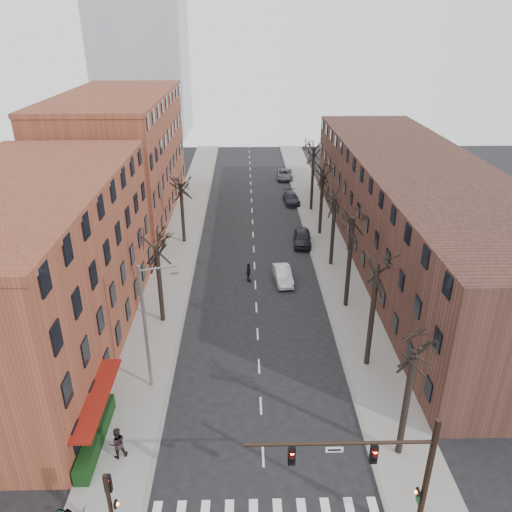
{
  "coord_description": "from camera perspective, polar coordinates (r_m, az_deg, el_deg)",
  "views": [
    {
      "loc": [
        -0.86,
        -16.45,
        22.0
      ],
      "look_at": [
        0.01,
        21.77,
        4.0
      ],
      "focal_mm": 35.0,
      "sensor_mm": 36.0,
      "label": 1
    }
  ],
  "objects": [
    {
      "name": "parked_car_mid",
      "position": [
        67.1,
        4.06,
        6.62
      ],
      "size": [
        2.16,
        4.75,
        1.35
      ],
      "primitive_type": "imported",
      "rotation": [
        0.0,
        0.0,
        0.06
      ],
      "color": "black",
      "rests_on": "ground"
    },
    {
      "name": "tree_left_b",
      "position": [
        55.45,
        -8.18,
        1.57
      ],
      "size": [
        5.2,
        5.2,
        9.5
      ],
      "primitive_type": null,
      "color": "black",
      "rests_on": "ground"
    },
    {
      "name": "silver_sedan",
      "position": [
        46.37,
        3.1,
        -2.2
      ],
      "size": [
        1.79,
        4.23,
        1.36
      ],
      "primitive_type": "imported",
      "rotation": [
        0.0,
        0.0,
        0.09
      ],
      "color": "silver",
      "rests_on": "ground"
    },
    {
      "name": "sidewalk_left",
      "position": [
        56.38,
        -8.48,
        2.04
      ],
      "size": [
        4.0,
        90.0,
        0.15
      ],
      "primitive_type": "cube",
      "color": "gray",
      "rests_on": "ground"
    },
    {
      "name": "tree_left_a",
      "position": [
        41.43,
        -10.55,
        -7.35
      ],
      "size": [
        5.2,
        5.2,
        9.5
      ],
      "primitive_type": null,
      "color": "black",
      "rests_on": "ground"
    },
    {
      "name": "building_left_near",
      "position": [
        38.4,
        -24.4,
        -1.83
      ],
      "size": [
        12.0,
        26.0,
        12.0
      ],
      "primitive_type": "cube",
      "color": "brown",
      "rests_on": "ground"
    },
    {
      "name": "streetlight",
      "position": [
        32.03,
        -12.3,
        -7.47
      ],
      "size": [
        2.45,
        0.22,
        9.03
      ],
      "color": "slate",
      "rests_on": "ground"
    },
    {
      "name": "tree_right_c",
      "position": [
        43.41,
        10.17,
        -5.68
      ],
      "size": [
        5.2,
        5.2,
        11.6
      ],
      "primitive_type": null,
      "color": "black",
      "rests_on": "ground"
    },
    {
      "name": "tree_right_e",
      "position": [
        57.5,
        7.26,
        2.51
      ],
      "size": [
        5.2,
        5.2,
        10.8
      ],
      "primitive_type": null,
      "color": "black",
      "rests_on": "ground"
    },
    {
      "name": "signal_pole_left",
      "position": [
        25.56,
        -16.3,
        -25.48
      ],
      "size": [
        0.47,
        0.44,
        4.4
      ],
      "color": "black",
      "rests_on": "ground"
    },
    {
      "name": "sidewalk_right",
      "position": [
        56.63,
        7.81,
        2.19
      ],
      "size": [
        4.0,
        90.0,
        0.15
      ],
      "primitive_type": "cube",
      "color": "gray",
      "rests_on": "ground"
    },
    {
      "name": "building_left_far",
      "position": [
        64.1,
        -15.21,
        10.82
      ],
      "size": [
        12.0,
        28.0,
        14.0
      ],
      "primitive_type": "cube",
      "color": "brown",
      "rests_on": "ground"
    },
    {
      "name": "signal_mast_arm",
      "position": [
        24.26,
        15.43,
        -22.5
      ],
      "size": [
        8.14,
        0.3,
        7.2
      ],
      "color": "black",
      "rests_on": "ground"
    },
    {
      "name": "tree_right_d",
      "position": [
        50.31,
        8.51,
        -1.01
      ],
      "size": [
        5.2,
        5.2,
        10.0
      ],
      "primitive_type": null,
      "color": "black",
      "rests_on": "ground"
    },
    {
      "name": "hedge",
      "position": [
        31.47,
        -17.86,
        -19.03
      ],
      "size": [
        0.8,
        6.0,
        1.0
      ],
      "primitive_type": "cube",
      "color": "#133312",
      "rests_on": "sidewalk_left"
    },
    {
      "name": "awning_left",
      "position": [
        32.57,
        -17.05,
        -18.67
      ],
      "size": [
        1.2,
        7.0,
        0.15
      ],
      "primitive_type": "cube",
      "color": "maroon",
      "rests_on": "ground"
    },
    {
      "name": "building_right",
      "position": [
        52.26,
        17.66,
        5.01
      ],
      "size": [
        12.0,
        50.0,
        10.0
      ],
      "primitive_type": "cube",
      "color": "#4C2C23",
      "rests_on": "ground"
    },
    {
      "name": "tree_right_b",
      "position": [
        36.95,
        12.48,
        -12.04
      ],
      "size": [
        5.2,
        5.2,
        10.8
      ],
      "primitive_type": null,
      "color": "black",
      "rests_on": "ground"
    },
    {
      "name": "pedestrian_b",
      "position": [
        30.11,
        -15.57,
        -19.88
      ],
      "size": [
        1.15,
        1.03,
        1.93
      ],
      "primitive_type": "imported",
      "rotation": [
        0.0,
        0.0,
        3.53
      ],
      "color": "black",
      "rests_on": "sidewalk_left"
    },
    {
      "name": "parked_car_near",
      "position": [
        54.31,
        5.32,
        2.11
      ],
      "size": [
        2.19,
        4.75,
        1.58
      ],
      "primitive_type": "imported",
      "rotation": [
        0.0,
        0.0,
        -0.07
      ],
      "color": "black",
      "rests_on": "ground"
    },
    {
      "name": "tree_right_f",
      "position": [
        64.88,
        6.29,
        5.24
      ],
      "size": [
        5.2,
        5.2,
        11.6
      ],
      "primitive_type": null,
      "color": "black",
      "rests_on": "ground"
    },
    {
      "name": "pedestrian_crossing",
      "position": [
        46.25,
        -0.86,
        -1.88
      ],
      "size": [
        0.64,
        1.16,
        1.87
      ],
      "primitive_type": "imported",
      "rotation": [
        0.0,
        0.0,
        1.39
      ],
      "color": "black",
      "rests_on": "ground"
    },
    {
      "name": "tree_right_a",
      "position": [
        31.21,
        15.91,
        -20.86
      ],
      "size": [
        5.2,
        5.2,
        10.0
      ],
      "primitive_type": null,
      "color": "black",
      "rests_on": "ground"
    },
    {
      "name": "parked_car_far",
      "position": [
        77.9,
        3.32,
        9.3
      ],
      "size": [
        2.57,
        5.09,
        1.38
      ],
      "primitive_type": "imported",
      "rotation": [
        0.0,
        0.0,
        -0.06
      ],
      "color": "#575A5F",
      "rests_on": "ground"
    }
  ]
}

